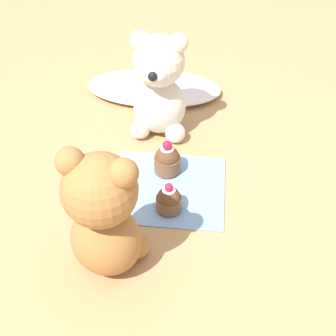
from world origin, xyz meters
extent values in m
plane|color=tan|center=(0.00, 0.00, 0.00)|extent=(4.00, 4.00, 0.00)
cube|color=#7A9ED1|center=(0.00, 0.00, 0.00)|extent=(0.22, 0.20, 0.01)
ellipsoid|color=silver|center=(-0.07, 0.34, 0.02)|extent=(0.34, 0.17, 0.03)
ellipsoid|color=silver|center=(-0.04, 0.19, 0.07)|extent=(0.12, 0.11, 0.13)
sphere|color=silver|center=(-0.04, 0.19, 0.18)|extent=(0.11, 0.11, 0.11)
ellipsoid|color=silver|center=(-0.04, 0.15, 0.17)|extent=(0.06, 0.05, 0.04)
sphere|color=black|center=(-0.04, 0.13, 0.18)|extent=(0.02, 0.02, 0.02)
sphere|color=silver|center=(-0.08, 0.20, 0.22)|extent=(0.04, 0.04, 0.04)
sphere|color=silver|center=(0.00, 0.19, 0.22)|extent=(0.04, 0.04, 0.04)
sphere|color=silver|center=(-0.08, 0.16, 0.02)|extent=(0.04, 0.04, 0.04)
sphere|color=silver|center=(0.00, 0.15, 0.02)|extent=(0.04, 0.04, 0.04)
ellipsoid|color=#A3703D|center=(-0.08, -0.19, 0.07)|extent=(0.13, 0.12, 0.13)
sphere|color=#A3703D|center=(-0.08, -0.19, 0.18)|extent=(0.11, 0.11, 0.11)
ellipsoid|color=#A3703D|center=(-0.07, -0.15, 0.17)|extent=(0.06, 0.06, 0.04)
sphere|color=black|center=(-0.07, -0.13, 0.18)|extent=(0.02, 0.02, 0.02)
sphere|color=#A3703D|center=(-0.04, -0.20, 0.22)|extent=(0.04, 0.04, 0.04)
sphere|color=#A3703D|center=(-0.12, -0.18, 0.22)|extent=(0.04, 0.04, 0.04)
sphere|color=#A3703D|center=(-0.04, -0.16, 0.02)|extent=(0.04, 0.04, 0.04)
sphere|color=#A3703D|center=(-0.11, -0.15, 0.02)|extent=(0.04, 0.04, 0.04)
cylinder|color=brown|center=(-0.01, 0.05, 0.02)|extent=(0.05, 0.05, 0.03)
sphere|color=brown|center=(-0.01, 0.05, 0.04)|extent=(0.05, 0.05, 0.05)
cylinder|color=white|center=(-0.01, 0.05, 0.06)|extent=(0.03, 0.03, 0.00)
sphere|color=#B71947|center=(-0.01, 0.05, 0.07)|extent=(0.02, 0.02, 0.02)
cylinder|color=brown|center=(0.01, -0.06, 0.02)|extent=(0.05, 0.05, 0.03)
sphere|color=brown|center=(0.01, -0.06, 0.03)|extent=(0.04, 0.04, 0.04)
cylinder|color=white|center=(0.01, -0.06, 0.05)|extent=(0.02, 0.02, 0.00)
sphere|color=#B71947|center=(0.01, -0.06, 0.06)|extent=(0.02, 0.02, 0.02)
camera|label=1|loc=(0.07, -0.66, 0.65)|focal=50.00mm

